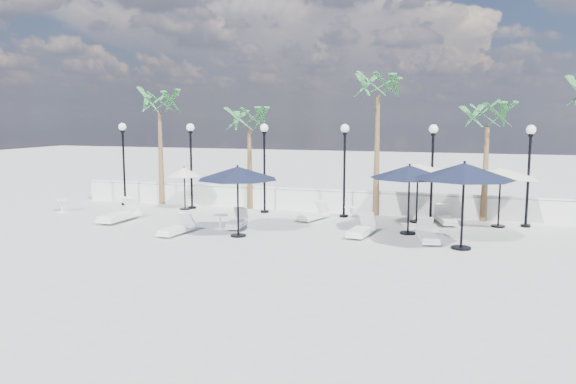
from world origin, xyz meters
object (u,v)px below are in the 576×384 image
(lounger_4, at_px, (428,235))
(lounger_6, at_px, (445,218))
(lounger_2, at_px, (237,222))
(parasol_navy_left, at_px, (238,173))
(lounger_0, at_px, (120,215))
(parasol_cream_sq_b, at_px, (501,168))
(lounger_3, at_px, (362,230))
(parasol_navy_mid, at_px, (410,172))
(parasol_navy_right, at_px, (464,172))
(parasol_cream_sq_a, at_px, (418,164))
(lounger_5, at_px, (314,215))
(lounger_1, at_px, (177,229))
(parasol_cream_small, at_px, (184,173))

(lounger_4, distance_m, lounger_6, 3.48)
(lounger_2, bearing_deg, parasol_navy_left, -74.11)
(lounger_0, relative_size, parasol_cream_sq_b, 0.44)
(lounger_2, height_order, lounger_3, lounger_3)
(lounger_2, xyz_separation_m, lounger_6, (7.40, 3.18, 0.01))
(parasol_navy_mid, relative_size, parasol_navy_right, 0.90)
(parasol_navy_left, height_order, parasol_cream_sq_a, parasol_navy_left)
(lounger_0, height_order, lounger_5, lounger_0)
(lounger_2, height_order, lounger_5, lounger_5)
(lounger_6, relative_size, parasol_navy_left, 0.64)
(parasol_navy_right, bearing_deg, lounger_6, 98.76)
(lounger_4, height_order, lounger_5, lounger_4)
(lounger_4, distance_m, parasol_cream_sq_b, 4.63)
(parasol_navy_mid, bearing_deg, lounger_1, -161.42)
(lounger_5, bearing_deg, parasol_navy_right, -13.44)
(lounger_2, xyz_separation_m, parasol_cream_sq_a, (6.31, 3.16, 2.10))
(parasol_cream_sq_a, bearing_deg, parasol_navy_right, -67.26)
(lounger_1, distance_m, parasol_cream_sq_b, 12.15)
(lounger_4, xyz_separation_m, parasol_cream_sq_b, (2.37, 3.44, 2.01))
(parasol_cream_sq_b, bearing_deg, lounger_6, 179.47)
(lounger_0, height_order, parasol_cream_small, parasol_cream_small)
(lounger_4, xyz_separation_m, parasol_navy_right, (1.08, -0.71, 2.23))
(lounger_1, relative_size, lounger_6, 0.96)
(lounger_1, bearing_deg, parasol_navy_mid, 24.63)
(lounger_1, height_order, parasol_navy_right, parasol_navy_right)
(lounger_0, xyz_separation_m, parasol_navy_mid, (11.14, 1.10, 1.94))
(parasol_cream_sq_a, bearing_deg, lounger_4, -79.19)
(lounger_2, xyz_separation_m, parasol_cream_small, (-3.87, 3.16, 1.45))
(lounger_3, distance_m, parasol_navy_left, 4.74)
(lounger_1, distance_m, parasol_cream_small, 5.64)
(parasol_navy_mid, relative_size, parasol_cream_sq_b, 0.58)
(lounger_2, relative_size, lounger_5, 0.95)
(lounger_1, xyz_separation_m, parasol_cream_sq_b, (10.91, 4.95, 2.01))
(lounger_2, relative_size, parasol_navy_left, 0.60)
(lounger_5, bearing_deg, parasol_cream_sq_a, 28.15)
(lounger_6, distance_m, parasol_navy_right, 4.77)
(parasol_cream_small, bearing_deg, lounger_3, -20.53)
(lounger_1, bearing_deg, parasol_cream_sq_a, 38.18)
(parasol_cream_sq_b, distance_m, parasol_cream_small, 13.22)
(lounger_3, relative_size, parasol_cream_sq_b, 0.39)
(lounger_5, xyz_separation_m, parasol_navy_right, (5.71, -3.36, 2.24))
(parasol_navy_mid, relative_size, parasol_cream_small, 1.44)
(lounger_1, bearing_deg, parasol_cream_sq_b, 30.45)
(parasol_navy_left, xyz_separation_m, parasol_cream_sq_b, (8.72, 4.55, 0.02))
(lounger_1, bearing_deg, parasol_navy_right, 10.84)
(lounger_2, relative_size, parasol_cream_sq_b, 0.36)
(parasol_navy_mid, height_order, parasol_navy_right, parasol_navy_right)
(parasol_cream_sq_b, height_order, parasol_cream_small, parasol_cream_sq_b)
(lounger_3, relative_size, parasol_cream_small, 0.97)
(lounger_6, xyz_separation_m, parasol_cream_small, (-11.27, -0.02, 1.45))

